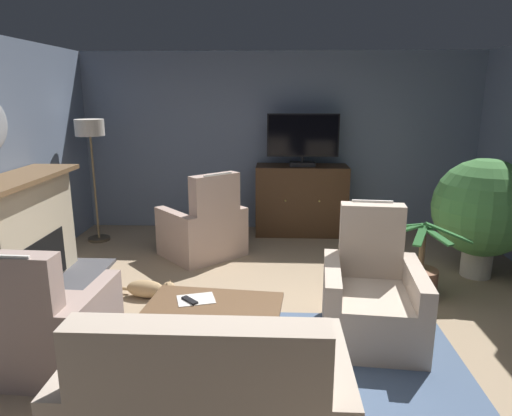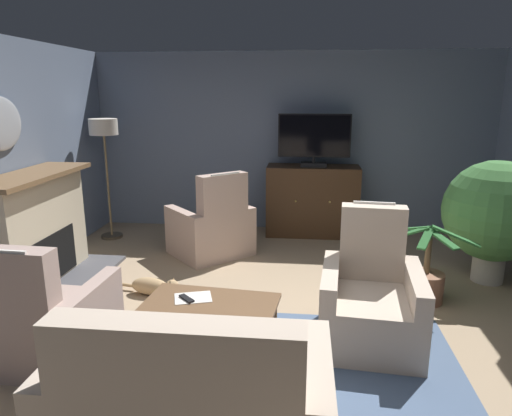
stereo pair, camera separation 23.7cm
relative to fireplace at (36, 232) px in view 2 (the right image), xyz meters
name	(u,v)px [view 2 (the right image)]	position (x,y,z in m)	size (l,w,h in m)	color
ground_plane	(276,339)	(2.67, -0.89, -0.61)	(6.50, 7.28, 0.04)	tan
wall_back	(291,143)	(2.67, 2.50, 0.74)	(6.50, 0.10, 2.65)	slate
rug_central	(294,373)	(2.85, -1.42, -0.58)	(2.56, 1.89, 0.01)	slate
fireplace	(36,232)	(0.00, 0.00, 0.00)	(0.91, 1.67, 1.24)	#4C4C51
wall_mirror_oval	(0,124)	(-0.25, 0.00, 1.16)	(0.06, 0.71, 0.56)	#B2B7BF
tv_cabinet	(312,202)	(3.01, 2.15, -0.10)	(1.33, 0.55, 1.03)	black
television	(314,139)	(3.01, 2.09, 0.84)	(1.02, 0.20, 0.75)	black
coffee_table	(211,307)	(2.16, -1.13, -0.22)	(1.13, 0.68, 0.41)	brown
tv_remote	(187,299)	(1.95, -1.11, -0.17)	(0.17, 0.05, 0.02)	black
folded_newspaper	(193,298)	(2.00, -1.07, -0.17)	(0.30, 0.22, 0.01)	silver
sofa_floral	(191,405)	(2.27, -2.27, -0.27)	(1.59, 0.92, 1.00)	#C6B29E
armchair_near_window	(42,321)	(0.87, -1.42, -0.27)	(0.95, 0.90, 1.04)	#A3897F
armchair_facing_sofa	(371,303)	(3.47, -0.86, -0.25)	(0.89, 0.97, 1.13)	#C6B29E
armchair_by_fireplace	(212,229)	(1.72, 1.10, -0.24)	(1.21, 1.21, 1.13)	#BC9E8E
potted_plant_on_hearth_side	(425,282)	(4.13, -0.02, -0.38)	(0.84, 0.72, 0.80)	#99664C
potted_plant_tall_palm_by_window	(495,212)	(4.96, 0.58, 0.21)	(1.11, 1.11, 1.37)	beige
cat	(153,286)	(1.34, -0.17, -0.49)	(0.73, 0.24, 0.20)	tan
floor_lamp	(104,140)	(0.10, 1.68, 0.83)	(0.39, 0.39, 1.71)	#4C4233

